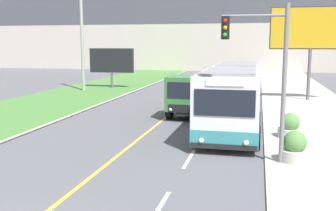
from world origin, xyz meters
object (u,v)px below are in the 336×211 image
at_px(billboard_small, 112,61).
at_px(city_bus, 234,95).
at_px(dump_truck, 192,95).
at_px(utility_pole_far, 82,31).
at_px(planter_round_near, 295,148).
at_px(planter_round_second, 290,127).
at_px(billboard_large, 311,31).
at_px(car_distant, 243,79).
at_px(traffic_light_mast, 265,63).

bearing_deg(billboard_small, city_bus, -50.16).
distance_m(dump_truck, utility_pole_far, 16.22).
height_order(city_bus, planter_round_near, city_bus).
bearing_deg(dump_truck, utility_pole_far, 138.56).
bearing_deg(planter_round_second, billboard_large, 80.17).
distance_m(billboard_small, planter_round_second, 23.42).
height_order(car_distant, planter_round_near, car_distant).
bearing_deg(planter_round_near, traffic_light_mast, -168.55).
bearing_deg(utility_pole_far, car_distant, 27.47).
bearing_deg(dump_truck, traffic_light_mast, -65.20).
xyz_separation_m(dump_truck, traffic_light_mast, (3.95, -8.54, 2.34)).
height_order(city_bus, billboard_large, billboard_large).
bearing_deg(billboard_small, utility_pole_far, -121.66).
distance_m(car_distant, planter_round_second, 22.38).
bearing_deg(traffic_light_mast, billboard_small, 122.90).
xyz_separation_m(car_distant, planter_round_second, (2.95, -22.18, -0.13)).
bearing_deg(city_bus, utility_pole_far, 139.16).
relative_size(traffic_light_mast, billboard_small, 1.26).
relative_size(utility_pole_far, planter_round_second, 9.62).
bearing_deg(planter_round_second, billboard_small, 130.88).
xyz_separation_m(traffic_light_mast, planter_round_near, (1.14, 0.23, -3.02)).
bearing_deg(traffic_light_mast, utility_pole_far, 129.69).
height_order(utility_pole_far, planter_round_near, utility_pole_far).
relative_size(billboard_large, billboard_small, 1.56).
bearing_deg(planter_round_near, city_bus, 112.00).
height_order(traffic_light_mast, billboard_large, billboard_large).
relative_size(dump_truck, planter_round_near, 5.57).
bearing_deg(planter_round_near, billboard_small, 125.27).
xyz_separation_m(city_bus, billboard_large, (4.88, 10.21, 3.62)).
height_order(billboard_large, billboard_small, billboard_large).
xyz_separation_m(traffic_light_mast, planter_round_second, (1.25, 4.03, -3.02)).
bearing_deg(car_distant, billboard_large, -61.30).
bearing_deg(traffic_light_mast, billboard_large, 78.33).
xyz_separation_m(dump_truck, planter_round_second, (5.20, -4.51, -0.68)).
distance_m(utility_pole_far, planter_round_near, 25.62).
relative_size(billboard_small, planter_round_second, 4.02).
bearing_deg(planter_round_second, dump_truck, 139.04).
xyz_separation_m(car_distant, planter_round_near, (2.84, -25.98, -0.12)).
bearing_deg(city_bus, dump_truck, 142.10).
distance_m(dump_truck, planter_round_near, 9.77).
height_order(dump_truck, billboard_small, billboard_small).
relative_size(utility_pole_far, billboard_small, 2.39).
relative_size(city_bus, utility_pole_far, 1.15).
xyz_separation_m(city_bus, utility_pole_far, (-14.29, 12.35, 3.79)).
distance_m(traffic_light_mast, planter_round_near, 3.23).
xyz_separation_m(dump_truck, billboard_small, (-10.07, 13.13, 1.33)).
distance_m(car_distant, billboard_small, 13.26).
relative_size(dump_truck, car_distant, 1.45).
bearing_deg(billboard_large, city_bus, -115.56).
relative_size(utility_pole_far, traffic_light_mast, 1.90).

